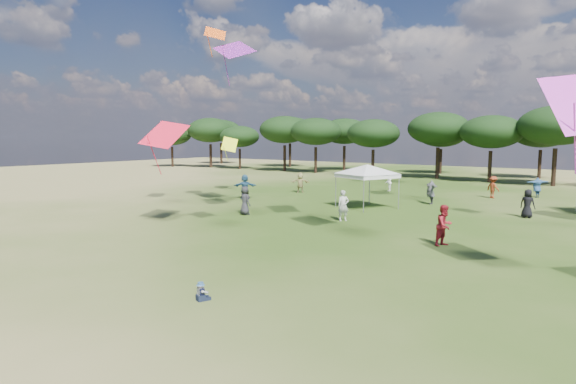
# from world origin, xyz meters

# --- Properties ---
(ground) EXTENTS (140.00, 140.00, 0.00)m
(ground) POSITION_xyz_m (0.00, 0.00, 0.00)
(ground) COLOR #324B16
(ground) RESTS_ON ground
(tree_line) EXTENTS (108.78, 17.63, 7.77)m
(tree_line) POSITION_xyz_m (2.39, 47.41, 5.42)
(tree_line) COLOR black
(tree_line) RESTS_ON ground
(tent_left) EXTENTS (5.70, 5.70, 3.15)m
(tent_left) POSITION_xyz_m (-4.71, 21.16, 2.73)
(tent_left) COLOR gray
(tent_left) RESTS_ON ground
(toddler) EXTENTS (0.41, 0.44, 0.54)m
(toddler) POSITION_xyz_m (-0.36, 2.12, 0.24)
(toddler) COLOR black
(toddler) RESTS_ON ground
(festival_crowd) EXTENTS (28.83, 22.03, 1.85)m
(festival_crowd) POSITION_xyz_m (-1.95, 24.13, 0.85)
(festival_crowd) COLOR maroon
(festival_crowd) RESTS_ON ground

